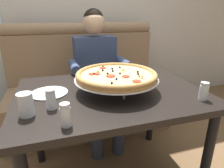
# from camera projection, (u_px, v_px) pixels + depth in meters

# --- Properties ---
(booth_bench) EXTENTS (1.69, 0.78, 1.13)m
(booth_bench) POSITION_uv_depth(u_px,v_px,m) (88.00, 90.00, 2.21)
(booth_bench) COLOR #937556
(booth_bench) RESTS_ON ground_plane
(dining_table) EXTENTS (1.20, 0.88, 0.75)m
(dining_table) POSITION_uv_depth(u_px,v_px,m) (111.00, 103.00, 1.31)
(dining_table) COLOR black
(dining_table) RESTS_ON ground_plane
(diner_main) EXTENTS (0.54, 0.64, 1.27)m
(diner_main) POSITION_uv_depth(u_px,v_px,m) (97.00, 70.00, 1.88)
(diner_main) COLOR #2D3342
(diner_main) RESTS_ON ground_plane
(pizza) EXTENTS (0.54, 0.54, 0.14)m
(pizza) POSITION_uv_depth(u_px,v_px,m) (116.00, 76.00, 1.24)
(pizza) COLOR silver
(pizza) RESTS_ON dining_table
(shaker_parmesan) EXTENTS (0.05, 0.05, 0.11)m
(shaker_parmesan) POSITION_uv_depth(u_px,v_px,m) (51.00, 101.00, 1.02)
(shaker_parmesan) COLOR white
(shaker_parmesan) RESTS_ON dining_table
(shaker_oregano) EXTENTS (0.05, 0.05, 0.11)m
(shaker_oregano) POSITION_uv_depth(u_px,v_px,m) (204.00, 92.00, 1.13)
(shaker_oregano) COLOR white
(shaker_oregano) RESTS_ON dining_table
(shaker_pepper_flakes) EXTENTS (0.05, 0.05, 0.11)m
(shaker_pepper_flakes) POSITION_uv_depth(u_px,v_px,m) (66.00, 117.00, 0.86)
(shaker_pepper_flakes) COLOR white
(shaker_pepper_flakes) RESTS_ON dining_table
(plate_near_left) EXTENTS (0.23, 0.23, 0.02)m
(plate_near_left) POSITION_uv_depth(u_px,v_px,m) (49.00, 92.00, 1.23)
(plate_near_left) COLOR white
(plate_near_left) RESTS_ON dining_table
(drinking_glass) EXTENTS (0.08, 0.08, 0.12)m
(drinking_glass) POSITION_uv_depth(u_px,v_px,m) (26.00, 106.00, 0.95)
(drinking_glass) COLOR silver
(drinking_glass) RESTS_ON dining_table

